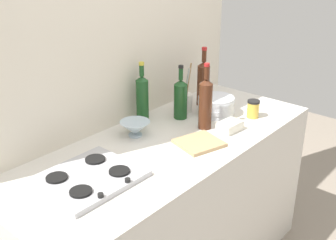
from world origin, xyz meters
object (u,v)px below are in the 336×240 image
wine_bottle_rightmost (181,98)px  condiment_jar_front (253,109)px  stovetop_hob (89,178)px  cutting_board (199,143)px  wine_bottle_mid_left (205,103)px  plate_stack (216,106)px  butter_dish (230,126)px  wine_bottle_leftmost (203,82)px  wine_bottle_mid_right (142,98)px  utensil_crock (185,102)px  mixing_bowl (135,128)px

wine_bottle_rightmost → condiment_jar_front: (0.28, -0.31, -0.07)m
stovetop_hob → cutting_board: 0.60m
wine_bottle_mid_left → wine_bottle_rightmost: size_ratio=1.16×
plate_stack → butter_dish: bearing=-126.6°
wine_bottle_leftmost → wine_bottle_rightmost: wine_bottle_leftmost is taller
wine_bottle_mid_right → wine_bottle_rightmost: wine_bottle_mid_right is taller
butter_dish → utensil_crock: bearing=80.8°
wine_bottle_leftmost → wine_bottle_mid_left: (-0.27, -0.22, 0.00)m
utensil_crock → cutting_board: size_ratio=1.44×
plate_stack → cutting_board: plate_stack is taller
wine_bottle_rightmost → wine_bottle_leftmost: bearing=6.3°
stovetop_hob → plate_stack: bearing=0.7°
butter_dish → utensil_crock: size_ratio=0.44×
plate_stack → wine_bottle_leftmost: bearing=63.9°
mixing_bowl → butter_dish: 0.51m
condiment_jar_front → cutting_board: (-0.48, 0.02, -0.04)m
wine_bottle_rightmost → utensil_crock: wine_bottle_rightmost is taller
wine_bottle_rightmost → cutting_board: (-0.20, -0.29, -0.11)m
stovetop_hob → wine_bottle_leftmost: (1.03, 0.16, 0.13)m
stovetop_hob → wine_bottle_mid_right: (0.60, 0.27, 0.13)m
stovetop_hob → wine_bottle_mid_left: 0.77m
condiment_jar_front → utensil_crock: bearing=117.1°
butter_dish → utensil_crock: 0.36m
utensil_crock → cutting_board: utensil_crock is taller
plate_stack → mixing_bowl: (-0.52, 0.15, -0.01)m
plate_stack → wine_bottle_leftmost: 0.19m
plate_stack → wine_bottle_leftmost: (0.07, 0.15, 0.09)m
wine_bottle_leftmost → butter_dish: (-0.21, -0.34, -0.12)m
utensil_crock → condiment_jar_front: 0.40m
stovetop_hob → butter_dish: (0.82, -0.18, 0.01)m
wine_bottle_rightmost → butter_dish: wine_bottle_rightmost is taller
mixing_bowl → condiment_jar_front: condiment_jar_front is taller
wine_bottle_leftmost → utensil_crock: (-0.16, 0.02, -0.08)m
wine_bottle_mid_right → stovetop_hob: bearing=-156.3°
stovetop_hob → cutting_board: stovetop_hob is taller
wine_bottle_mid_left → wine_bottle_mid_right: size_ratio=1.06×
butter_dish → condiment_jar_front: bearing=0.1°
butter_dish → cutting_board: 0.24m
butter_dish → plate_stack: bearing=53.4°
wine_bottle_rightmost → cutting_board: 0.37m
stovetop_hob → wine_bottle_rightmost: (0.78, 0.13, 0.11)m
stovetop_hob → plate_stack: (0.96, 0.01, 0.04)m
mixing_bowl → utensil_crock: bearing=2.4°
wine_bottle_rightmost → wine_bottle_mid_left: bearing=-96.6°
wine_bottle_mid_right → utensil_crock: (0.27, -0.09, -0.08)m
wine_bottle_rightmost → mixing_bowl: (-0.34, 0.03, -0.08)m
condiment_jar_front → cutting_board: condiment_jar_front is taller
utensil_crock → wine_bottle_mid_right: bearing=162.1°
wine_bottle_mid_right → condiment_jar_front: size_ratio=3.34×
butter_dish → stovetop_hob: bearing=167.8°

